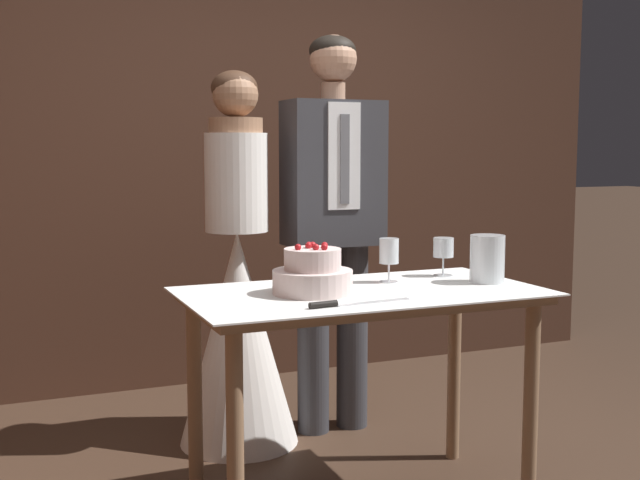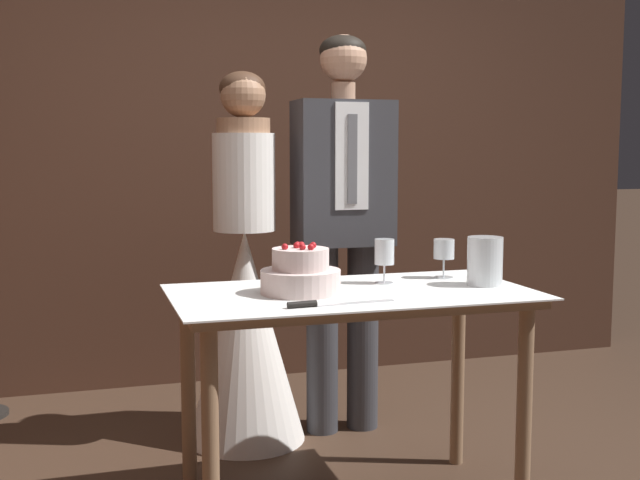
% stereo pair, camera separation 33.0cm
% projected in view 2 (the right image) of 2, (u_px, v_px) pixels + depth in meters
% --- Properties ---
extents(wall_back, '(4.68, 0.12, 2.92)m').
position_uv_depth(wall_back, '(273.00, 128.00, 4.67)').
color(wall_back, '#472B1E').
rests_on(wall_back, ground_plane).
extents(cake_table, '(1.32, 0.71, 0.82)m').
position_uv_depth(cake_table, '(352.00, 321.00, 2.95)').
color(cake_table, '#8E6B4C').
rests_on(cake_table, ground_plane).
extents(tiered_cake, '(0.29, 0.29, 0.19)m').
position_uv_depth(tiered_cake, '(301.00, 274.00, 2.88)').
color(tiered_cake, beige).
rests_on(tiered_cake, cake_table).
extents(cake_knife, '(0.38, 0.05, 0.02)m').
position_uv_depth(cake_knife, '(320.00, 304.00, 2.65)').
color(cake_knife, silver).
rests_on(cake_knife, cake_table).
extents(wine_glass_near, '(0.08, 0.08, 0.16)m').
position_uv_depth(wine_glass_near, '(444.00, 251.00, 3.22)').
color(wine_glass_near, silver).
rests_on(wine_glass_near, cake_table).
extents(wine_glass_middle, '(0.08, 0.08, 0.17)m').
position_uv_depth(wine_glass_middle, '(384.00, 254.00, 3.09)').
color(wine_glass_middle, silver).
rests_on(wine_glass_middle, cake_table).
extents(hurricane_candle, '(0.13, 0.13, 0.19)m').
position_uv_depth(hurricane_candle, '(485.00, 262.00, 3.05)').
color(hurricane_candle, silver).
rests_on(hurricane_candle, cake_table).
extents(bride, '(0.54, 0.54, 1.68)m').
position_uv_depth(bride, '(245.00, 308.00, 3.66)').
color(bride, white).
rests_on(bride, ground_plane).
extents(groom, '(0.45, 0.25, 1.86)m').
position_uv_depth(groom, '(343.00, 209.00, 3.74)').
color(groom, '#38383D').
rests_on(groom, ground_plane).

